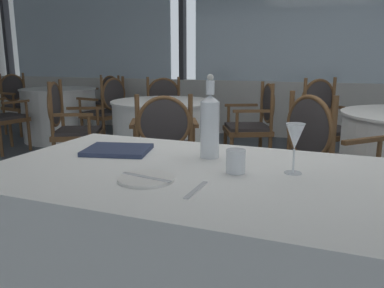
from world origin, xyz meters
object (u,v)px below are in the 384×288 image
Objects in this scene: dining_chair_0_1 at (164,141)px; dining_chair_3_2 at (18,99)px; dining_chair_0_0 at (68,122)px; dining_chair_2_0 at (321,152)px; dining_chair_0_2 at (256,120)px; side_plate at (145,179)px; dining_chair_3_1 at (105,98)px; menu_book at (118,150)px; wine_glass at (295,138)px; water_bottle at (210,124)px; dining_chair_0_3 at (164,109)px; dining_chair_2_3 at (325,119)px; water_tumbler at (236,161)px; dining_chair_3_0 at (107,107)px.

dining_chair_3_2 reaches higher than dining_chair_0_1.
dining_chair_0_0 is 2.53m from dining_chair_2_0.
dining_chair_0_0 is 1.03× the size of dining_chair_0_2.
side_plate is 0.22× the size of dining_chair_3_1.
dining_chair_3_2 is (-4.73, 2.01, -0.01)m from dining_chair_2_0.
dining_chair_3_2 is at bearing 126.34° from menu_book.
wine_glass reaches higher than dining_chair_3_1.
water_bottle is at bearing -5.21° from menu_book.
dining_chair_0_3 is (0.46, 1.30, -0.01)m from dining_chair_0_0.
dining_chair_0_0 is 0.98× the size of dining_chair_2_3.
wine_glass is 0.66× the size of menu_book.
dining_chair_0_0 is (-2.24, 1.78, -0.25)m from water_tumbler.
dining_chair_3_1 is (-2.76, 3.99, -0.23)m from menu_book.
dining_chair_0_0 reaches higher than dining_chair_0_2.
dining_chair_0_3 is at bearing 67.07° from dining_chair_3_1.
dining_chair_2_0 is at bearing 62.53° from dining_chair_3_1.
dining_chair_3_2 reaches higher than side_plate.
dining_chair_3_2 is (-4.00, 0.71, 0.00)m from dining_chair_0_2.
dining_chair_3_1 is at bearing 15.31° from dining_chair_0_1.
dining_chair_0_1 is 1.89m from dining_chair_2_3.
water_tumbler is (-0.20, -0.07, -0.09)m from wine_glass.
side_plate is at bearing -59.60° from menu_book.
water_bottle is 1.43m from dining_chair_0_1.
dining_chair_2_0 is 3.28m from dining_chair_3_0.
dining_chair_2_0 is at bearing -36.21° from dining_chair_0_0.
dining_chair_2_3 reaches higher than side_plate.
dining_chair_0_0 is 1.38m from dining_chair_0_3.
dining_chair_0_3 is at bearing -0.00° from dining_chair_0_1.
dining_chair_2_0 is 5.14m from dining_chair_3_2.
dining_chair_2_0 reaches higher than water_tumbler.
dining_chair_2_0 is at bearing 40.92° from menu_book.
dining_chair_3_2 is at bearing -45.27° from dining_chair_3_1.
dining_chair_3_2 is (-4.69, 0.50, -0.02)m from dining_chair_2_3.
dining_chair_3_1 is at bearing 110.65° from menu_book.
dining_chair_0_3 is (-1.19, 2.96, -0.22)m from menu_book.
water_bottle reaches higher than dining_chair_2_0.
dining_chair_3_1 is at bearing 89.91° from dining_chair_0_0.
dining_chair_0_0 is (-1.96, 1.99, -0.21)m from side_plate.
dining_chair_3_2 is at bearing 139.90° from side_plate.
dining_chair_0_2 is 0.72m from dining_chair_2_3.
dining_chair_2_3 is 1.03× the size of dining_chair_3_2.
dining_chair_2_3 is 4.71m from dining_chair_3_2.
water_tumbler is 0.09× the size of dining_chair_3_2.
menu_book is 4.86m from dining_chair_3_1.
dining_chair_0_3 is at bearing -45.10° from dining_chair_0_2.
water_bottle is 0.39× the size of dining_chair_3_1.
wine_glass is 3.63m from dining_chair_0_3.
wine_glass is 5.40m from dining_chair_3_1.
dining_chair_2_0 reaches higher than wine_glass.
dining_chair_0_3 is 0.96× the size of dining_chair_2_3.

